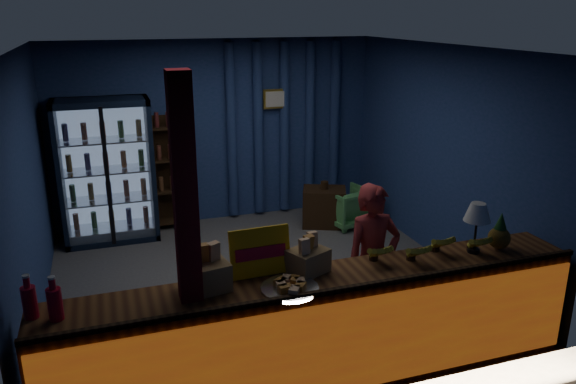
% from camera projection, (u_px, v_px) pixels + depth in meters
% --- Properties ---
extents(ground, '(4.60, 4.60, 0.00)m').
position_uv_depth(ground, '(260.00, 281.00, 6.44)').
color(ground, '#515154').
rests_on(ground, ground).
extents(room_walls, '(4.60, 4.60, 4.60)m').
position_uv_depth(room_walls, '(258.00, 148.00, 5.96)').
color(room_walls, navy).
rests_on(room_walls, ground).
extents(counter, '(4.40, 0.57, 0.99)m').
position_uv_depth(counter, '(323.00, 330.00, 4.57)').
color(counter, brown).
rests_on(counter, ground).
extents(support_post, '(0.16, 0.16, 2.60)m').
position_uv_depth(support_post, '(188.00, 254.00, 4.01)').
color(support_post, maroon).
rests_on(support_post, ground).
extents(beverage_cooler, '(1.20, 0.62, 1.90)m').
position_uv_depth(beverage_cooler, '(107.00, 171.00, 7.42)').
color(beverage_cooler, black).
rests_on(beverage_cooler, ground).
extents(bottle_shelf, '(0.50, 0.28, 1.60)m').
position_uv_depth(bottle_shelf, '(171.00, 173.00, 7.84)').
color(bottle_shelf, '#362311').
rests_on(bottle_shelf, ground).
extents(curtain_folds, '(1.74, 0.14, 2.50)m').
position_uv_depth(curtain_folds, '(285.00, 129.00, 8.27)').
color(curtain_folds, navy).
rests_on(curtain_folds, room_walls).
extents(framed_picture, '(0.36, 0.04, 0.28)m').
position_uv_depth(framed_picture, '(276.00, 99.00, 8.05)').
color(framed_picture, gold).
rests_on(framed_picture, room_walls).
extents(shopkeeper, '(0.57, 0.39, 1.50)m').
position_uv_depth(shopkeeper, '(372.00, 263.00, 5.16)').
color(shopkeeper, maroon).
rests_on(shopkeeper, ground).
extents(green_chair, '(0.71, 0.72, 0.55)m').
position_uv_depth(green_chair, '(347.00, 207.00, 8.05)').
color(green_chair, '#56AD59').
rests_on(green_chair, ground).
extents(side_table, '(0.72, 0.63, 0.66)m').
position_uv_depth(side_table, '(324.00, 207.00, 8.04)').
color(side_table, '#362311').
rests_on(side_table, ground).
extents(yellow_sign, '(0.49, 0.12, 0.39)m').
position_uv_depth(yellow_sign, '(260.00, 252.00, 4.42)').
color(yellow_sign, '#E0A90B').
rests_on(yellow_sign, counter).
extents(soda_bottles, '(0.26, 0.18, 0.32)m').
position_uv_depth(soda_bottles, '(42.00, 301.00, 3.80)').
color(soda_bottles, '#B50C26').
rests_on(soda_bottles, counter).
extents(snack_box_left, '(0.38, 0.33, 0.36)m').
position_uv_depth(snack_box_left, '(205.00, 274.00, 4.21)').
color(snack_box_left, '#967048').
rests_on(snack_box_left, counter).
extents(snack_box_centre, '(0.37, 0.35, 0.31)m').
position_uv_depth(snack_box_centre, '(308.00, 259.00, 4.50)').
color(snack_box_centre, '#967048').
rests_on(snack_box_centre, counter).
extents(pastry_tray, '(0.45, 0.45, 0.07)m').
position_uv_depth(pastry_tray, '(290.00, 287.00, 4.23)').
color(pastry_tray, silver).
rests_on(pastry_tray, counter).
extents(banana_bunches, '(1.17, 0.32, 0.19)m').
position_uv_depth(banana_bunches, '(427.00, 247.00, 4.77)').
color(banana_bunches, gold).
rests_on(banana_bunches, counter).
extents(table_lamp, '(0.23, 0.23, 0.45)m').
position_uv_depth(table_lamp, '(477.00, 214.00, 4.78)').
color(table_lamp, black).
rests_on(table_lamp, counter).
extents(pineapple, '(0.19, 0.19, 0.33)m').
position_uv_depth(pineapple, '(499.00, 235.00, 4.91)').
color(pineapple, olive).
rests_on(pineapple, counter).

